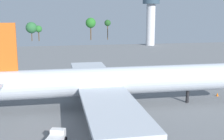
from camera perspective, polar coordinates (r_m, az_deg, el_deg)
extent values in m
plane|color=slate|center=(62.17, 0.00, -7.18)|extent=(231.11, 231.11, 0.00)
cylinder|color=silver|center=(60.62, 0.00, -2.14)|extent=(52.55, 5.71, 5.71)
cube|color=silver|center=(47.08, 0.02, -7.21)|extent=(8.93, 24.71, 0.70)
cube|color=silver|center=(74.01, -4.02, -0.37)|extent=(8.93, 24.71, 0.70)
cylinder|color=gray|center=(51.20, 0.36, -7.50)|extent=(4.57, 2.40, 2.40)
cylinder|color=gray|center=(42.84, 2.74, -11.37)|extent=(4.57, 2.40, 2.40)
cylinder|color=gray|center=(70.88, -2.85, -2.17)|extent=(4.57, 2.40, 2.40)
cylinder|color=gray|center=(79.72, -3.75, -0.66)|extent=(4.57, 2.40, 2.40)
cylinder|color=black|center=(66.79, 14.38, -4.99)|extent=(0.70, 0.70, 2.76)
cylinder|color=black|center=(58.37, -1.98, -7.00)|extent=(0.70, 0.70, 2.76)
cylinder|color=black|center=(64.31, -2.83, -5.27)|extent=(0.70, 0.70, 2.76)
cube|color=white|center=(47.05, -10.39, -12.05)|extent=(2.47, 1.81, 1.58)
cylinder|color=black|center=(46.94, -8.97, -13.11)|extent=(0.53, 0.90, 0.85)
cylinder|color=black|center=(47.63, -11.80, -12.84)|extent=(0.53, 0.90, 0.85)
cube|color=silver|center=(82.55, 1.99, -1.51)|extent=(2.42, 2.60, 1.82)
cube|color=#2D5193|center=(82.01, 3.64, -1.77)|extent=(3.85, 3.36, 1.39)
cylinder|color=black|center=(83.79, 2.26, -1.96)|extent=(1.00, 0.71, 0.99)
cylinder|color=black|center=(81.67, 1.85, -2.31)|extent=(1.00, 0.71, 0.99)
cylinder|color=black|center=(83.09, 4.28, -2.10)|extent=(1.00, 0.71, 0.99)
cylinder|color=black|center=(80.95, 3.92, -2.45)|extent=(1.00, 0.71, 0.99)
cone|color=orange|center=(74.11, 19.72, -4.48)|extent=(0.57, 0.57, 0.81)
cylinder|color=silver|center=(174.52, 7.47, 8.66)|extent=(5.13, 5.13, 23.84)
cylinder|color=#334756|center=(174.45, 7.59, 13.17)|extent=(9.75, 9.75, 3.62)
cylinder|color=#51381E|center=(207.22, -19.40, 6.08)|extent=(0.83, 0.83, 6.17)
sphere|color=#1C511F|center=(206.89, -19.49, 7.43)|extent=(6.09, 6.09, 6.09)
cylinder|color=#51381E|center=(206.96, -19.05, 6.34)|extent=(0.78, 0.78, 7.94)
sphere|color=#215C26|center=(206.63, -19.14, 7.78)|extent=(4.11, 4.11, 4.11)
cylinder|color=#51381E|center=(205.48, -15.26, 6.35)|extent=(0.54, 0.54, 6.67)
sphere|color=#2C6636|center=(205.11, -15.34, 7.90)|extent=(7.48, 7.48, 7.48)
cylinder|color=#51381E|center=(205.17, -13.97, 6.41)|extent=(0.58, 0.58, 6.64)
sphere|color=#296F2B|center=(204.85, -14.03, 7.72)|extent=(4.61, 4.61, 4.61)
cylinder|color=#51381E|center=(206.06, -4.12, 7.15)|extent=(0.76, 0.76, 9.69)
sphere|color=#287226|center=(205.68, -4.15, 9.08)|extent=(7.03, 7.03, 7.03)
cylinder|color=#51381E|center=(207.72, -0.85, 7.30)|extent=(0.56, 0.56, 10.35)
sphere|color=#235322|center=(207.37, -0.86, 9.10)|extent=(4.43, 4.43, 4.43)
cylinder|color=#51381E|center=(215.34, 7.39, 6.83)|extent=(0.71, 0.71, 6.39)
sphere|color=#1B5A35|center=(215.02, 7.42, 8.13)|extent=(5.74, 5.74, 5.74)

